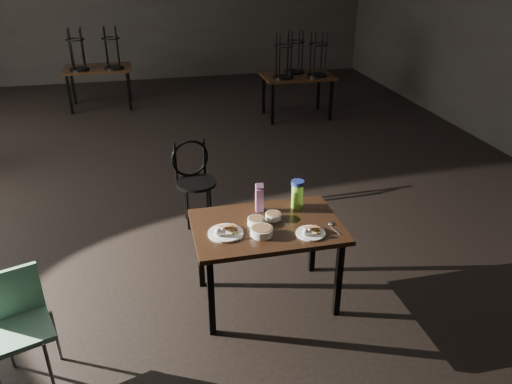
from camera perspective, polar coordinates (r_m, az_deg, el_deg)
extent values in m
plane|color=black|center=(6.29, -10.30, -0.23)|extent=(12.00, 12.00, 0.00)
cube|color=black|center=(11.70, -13.01, 20.10)|extent=(10.00, 0.04, 3.20)
cube|color=black|center=(4.05, 1.27, -3.98)|extent=(1.20, 0.80, 0.04)
cube|color=black|center=(3.93, -5.15, -11.89)|extent=(0.05, 0.05, 0.71)
cube|color=black|center=(4.15, 9.41, -9.77)|extent=(0.05, 0.05, 0.71)
cube|color=black|center=(4.44, -6.36, -6.85)|extent=(0.05, 0.05, 0.71)
cube|color=black|center=(4.64, 6.52, -5.26)|extent=(0.05, 0.05, 0.71)
cylinder|color=white|center=(3.92, -3.49, -4.70)|extent=(0.28, 0.28, 0.02)
cube|color=#A8703B|center=(3.93, -3.55, -3.63)|extent=(0.10, 0.10, 0.05)
cube|color=#A8703B|center=(3.93, -3.06, -3.58)|extent=(0.12, 0.12, 0.03)
ellipsoid|color=white|center=(3.86, -4.39, -4.57)|extent=(0.05, 0.05, 0.07)
ellipsoid|color=white|center=(3.86, -3.81, -4.51)|extent=(0.05, 0.05, 0.07)
cylinder|color=white|center=(3.94, 6.26, -4.70)|extent=(0.23, 0.23, 0.01)
cube|color=#A8703B|center=(3.94, 6.19, -3.81)|extent=(0.08, 0.08, 0.04)
cube|color=#A8703B|center=(3.95, 6.57, -3.76)|extent=(0.10, 0.10, 0.03)
ellipsoid|color=white|center=(3.88, 5.65, -4.60)|extent=(0.04, 0.04, 0.06)
ellipsoid|color=white|center=(3.89, 6.11, -4.54)|extent=(0.04, 0.04, 0.06)
cylinder|color=white|center=(4.03, -0.01, -3.37)|extent=(0.14, 0.14, 0.05)
cylinder|color=brown|center=(4.02, -0.01, -3.14)|extent=(0.12, 0.12, 0.01)
cylinder|color=white|center=(4.11, 1.98, -2.78)|extent=(0.13, 0.13, 0.05)
cylinder|color=brown|center=(4.10, 1.99, -2.56)|extent=(0.11, 0.11, 0.01)
cylinder|color=white|center=(3.89, 0.63, -4.54)|extent=(0.18, 0.18, 0.06)
cylinder|color=brown|center=(3.88, 0.63, -4.27)|extent=(0.15, 0.15, 0.01)
cube|color=#931A84|center=(4.20, 0.40, -0.89)|extent=(0.07, 0.07, 0.21)
cube|color=#931A84|center=(4.14, 0.41, 0.62)|extent=(0.07, 0.07, 0.06)
cylinder|color=#94E744|center=(4.27, 4.73, -0.43)|extent=(0.12, 0.12, 0.21)
cylinder|color=navy|center=(4.22, 4.79, 1.05)|extent=(0.14, 0.14, 0.03)
ellipsoid|color=silver|center=(4.09, 8.53, -3.58)|extent=(0.06, 0.07, 0.01)
cube|color=silver|center=(4.01, 9.07, -4.36)|extent=(0.04, 0.14, 0.00)
cylinder|color=black|center=(5.38, -6.82, 1.04)|extent=(0.43, 0.43, 0.03)
torus|color=black|center=(5.46, -7.56, 3.84)|extent=(0.41, 0.11, 0.42)
cylinder|color=black|center=(5.61, -5.60, -0.56)|extent=(0.03, 0.03, 0.49)
cylinder|color=black|center=(5.59, -8.08, -0.81)|extent=(0.03, 0.03, 0.49)
cylinder|color=black|center=(5.38, -7.82, -1.98)|extent=(0.03, 0.03, 0.49)
cylinder|color=black|center=(5.40, -5.24, -1.71)|extent=(0.03, 0.03, 0.49)
cube|color=#6EAC8C|center=(3.83, -25.23, -14.16)|extent=(0.49, 0.49, 0.04)
cube|color=#6EAC8C|center=(3.85, -26.20, -10.30)|extent=(0.38, 0.15, 0.37)
cylinder|color=slate|center=(3.82, -22.50, -18.20)|extent=(0.02, 0.02, 0.45)
cylinder|color=slate|center=(4.13, -26.49, -15.19)|extent=(0.02, 0.02, 0.45)
cylinder|color=slate|center=(4.06, -21.89, -15.01)|extent=(0.02, 0.02, 0.45)
cube|color=black|center=(8.88, 4.74, 13.06)|extent=(1.20, 0.80, 0.04)
cube|color=black|center=(8.54, 1.90, 9.98)|extent=(0.05, 0.05, 0.71)
cube|color=black|center=(8.85, 8.54, 10.31)|extent=(0.05, 0.05, 0.71)
cube|color=black|center=(9.14, 0.87, 11.10)|extent=(0.05, 0.05, 0.71)
cube|color=black|center=(9.43, 7.14, 11.40)|extent=(0.05, 0.05, 0.71)
cylinder|color=black|center=(8.65, 3.10, 12.99)|extent=(0.34, 0.34, 0.03)
torus|color=black|center=(8.54, 3.18, 16.25)|extent=(0.32, 0.32, 0.02)
cylinder|color=black|center=(8.69, 3.63, 15.50)|extent=(0.03, 0.03, 0.70)
cylinder|color=black|center=(8.64, 2.32, 15.46)|extent=(0.03, 0.03, 0.70)
cylinder|color=black|center=(8.45, 2.68, 15.21)|extent=(0.03, 0.03, 0.70)
cylinder|color=black|center=(8.50, 4.01, 15.25)|extent=(0.03, 0.03, 0.70)
cylinder|color=black|center=(8.83, 6.95, 13.12)|extent=(0.34, 0.34, 0.03)
torus|color=black|center=(8.73, 7.13, 16.31)|extent=(0.32, 0.32, 0.02)
cylinder|color=black|center=(8.88, 7.49, 15.57)|extent=(0.03, 0.03, 0.70)
cylinder|color=black|center=(8.81, 6.23, 15.56)|extent=(0.03, 0.03, 0.70)
cylinder|color=black|center=(8.63, 6.67, 15.30)|extent=(0.03, 0.03, 0.70)
cylinder|color=black|center=(8.69, 7.94, 15.32)|extent=(0.03, 0.03, 0.70)
cylinder|color=black|center=(9.04, 4.40, 13.54)|extent=(0.34, 0.34, 0.03)
torus|color=black|center=(8.94, 4.51, 16.67)|extent=(0.32, 0.32, 0.02)
cylinder|color=black|center=(9.09, 4.91, 15.95)|extent=(0.03, 0.03, 0.70)
cylinder|color=black|center=(9.03, 3.67, 15.92)|extent=(0.03, 0.03, 0.70)
cylinder|color=black|center=(8.84, 4.04, 15.68)|extent=(0.03, 0.03, 0.70)
cylinder|color=black|center=(8.90, 5.31, 15.71)|extent=(0.03, 0.03, 0.70)
cube|color=black|center=(9.86, -17.63, 13.31)|extent=(1.20, 0.80, 0.04)
cube|color=black|center=(9.70, -20.52, 10.36)|extent=(0.05, 0.05, 0.71)
cube|color=black|center=(9.61, -14.30, 11.08)|extent=(0.05, 0.05, 0.71)
cube|color=black|center=(10.31, -20.17, 11.31)|extent=(0.05, 0.05, 0.71)
cube|color=black|center=(10.23, -14.31, 12.00)|extent=(0.05, 0.05, 0.71)
cylinder|color=black|center=(9.74, -19.50, 13.10)|extent=(0.34, 0.34, 0.03)
torus|color=black|center=(9.65, -19.96, 15.97)|extent=(0.32, 0.32, 0.02)
cylinder|color=black|center=(9.76, -19.19, 15.37)|extent=(0.03, 0.03, 0.70)
cylinder|color=black|center=(9.78, -20.38, 15.22)|extent=(0.03, 0.03, 0.70)
cylinder|color=black|center=(9.58, -20.49, 15.00)|extent=(0.03, 0.03, 0.70)
cylinder|color=black|center=(9.56, -19.28, 15.16)|extent=(0.03, 0.03, 0.70)
cylinder|color=black|center=(9.69, -15.90, 13.53)|extent=(0.34, 0.34, 0.03)
torus|color=black|center=(9.60, -16.29, 16.42)|extent=(0.32, 0.32, 0.02)
cylinder|color=black|center=(9.72, -15.56, 15.81)|extent=(0.03, 0.03, 0.70)
cylinder|color=black|center=(9.72, -16.76, 15.67)|extent=(0.03, 0.03, 0.70)
cylinder|color=black|center=(9.53, -16.81, 15.46)|extent=(0.03, 0.03, 0.70)
cylinder|color=black|center=(9.52, -15.58, 15.60)|extent=(0.03, 0.03, 0.70)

